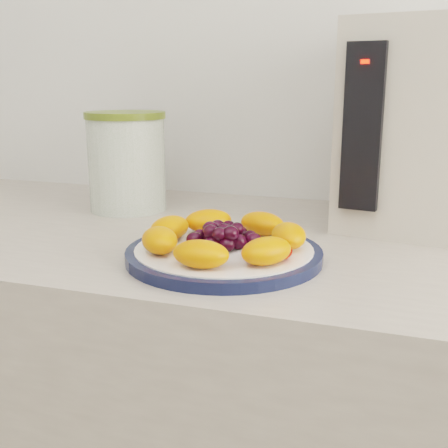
% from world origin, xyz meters
% --- Properties ---
extents(plate_rim, '(0.27, 0.27, 0.01)m').
position_xyz_m(plate_rim, '(-0.02, 1.07, 0.91)').
color(plate_rim, '#121938').
rests_on(plate_rim, counter).
extents(plate_face, '(0.24, 0.24, 0.02)m').
position_xyz_m(plate_face, '(-0.02, 1.07, 0.91)').
color(plate_face, white).
rests_on(plate_face, counter).
extents(canister, '(0.17, 0.17, 0.17)m').
position_xyz_m(canister, '(-0.29, 1.30, 0.98)').
color(canister, '#385B20').
rests_on(canister, counter).
extents(canister_lid, '(0.17, 0.17, 0.01)m').
position_xyz_m(canister_lid, '(-0.29, 1.30, 1.08)').
color(canister_lid, '#5C6922').
rests_on(canister_lid, canister).
extents(appliance_body, '(0.22, 0.29, 0.33)m').
position_xyz_m(appliance_body, '(0.21, 1.36, 1.06)').
color(appliance_body, beige).
rests_on(appliance_body, counter).
extents(appliance_panel, '(0.06, 0.03, 0.24)m').
position_xyz_m(appliance_panel, '(0.14, 1.23, 1.07)').
color(appliance_panel, black).
rests_on(appliance_panel, appliance_body).
extents(appliance_led, '(0.01, 0.01, 0.01)m').
position_xyz_m(appliance_led, '(0.14, 1.22, 1.16)').
color(appliance_led, '#FF0C05').
rests_on(appliance_led, appliance_panel).
extents(fruit_plate, '(0.23, 0.22, 0.03)m').
position_xyz_m(fruit_plate, '(-0.02, 1.07, 0.93)').
color(fruit_plate, '#FF6708').
rests_on(fruit_plate, plate_face).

